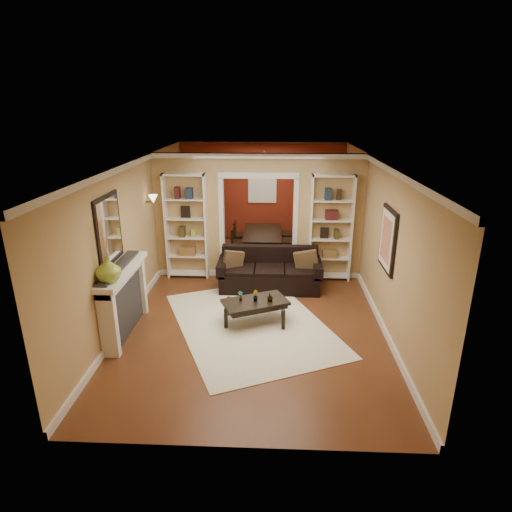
{
  "coord_description": "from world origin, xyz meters",
  "views": [
    {
      "loc": [
        0.35,
        -7.8,
        3.64
      ],
      "look_at": [
        0.04,
        -0.8,
        1.16
      ],
      "focal_mm": 30.0,
      "sensor_mm": 36.0,
      "label": 1
    }
  ],
  "objects_px": {
    "bookshelf_left": "(186,227)",
    "bookshelf_right": "(331,229)",
    "coffee_table": "(255,312)",
    "sofa": "(270,270)",
    "dining_table": "(264,243)",
    "fireplace": "(126,301)"
  },
  "relations": [
    {
      "from": "bookshelf_right",
      "to": "fireplace",
      "type": "xyz_separation_m",
      "value": [
        -3.64,
        -2.53,
        -0.57
      ]
    },
    {
      "from": "bookshelf_left",
      "to": "bookshelf_right",
      "type": "bearing_deg",
      "value": 0.0
    },
    {
      "from": "coffee_table",
      "to": "fireplace",
      "type": "xyz_separation_m",
      "value": [
        -2.13,
        -0.45,
        0.37
      ]
    },
    {
      "from": "coffee_table",
      "to": "dining_table",
      "type": "distance_m",
      "value": 3.65
    },
    {
      "from": "sofa",
      "to": "fireplace",
      "type": "bearing_deg",
      "value": -140.36
    },
    {
      "from": "coffee_table",
      "to": "bookshelf_right",
      "type": "relative_size",
      "value": 0.48
    },
    {
      "from": "fireplace",
      "to": "sofa",
      "type": "bearing_deg",
      "value": 39.64
    },
    {
      "from": "coffee_table",
      "to": "bookshelf_left",
      "type": "relative_size",
      "value": 0.48
    },
    {
      "from": "bookshelf_left",
      "to": "sofa",
      "type": "bearing_deg",
      "value": -17.73
    },
    {
      "from": "bookshelf_left",
      "to": "bookshelf_right",
      "type": "xyz_separation_m",
      "value": [
        3.1,
        0.0,
        0.0
      ]
    },
    {
      "from": "coffee_table",
      "to": "bookshelf_right",
      "type": "bearing_deg",
      "value": 29.78
    },
    {
      "from": "bookshelf_left",
      "to": "bookshelf_right",
      "type": "height_order",
      "value": "same"
    },
    {
      "from": "bookshelf_right",
      "to": "bookshelf_left",
      "type": "bearing_deg",
      "value": 180.0
    },
    {
      "from": "sofa",
      "to": "bookshelf_left",
      "type": "relative_size",
      "value": 0.93
    },
    {
      "from": "dining_table",
      "to": "sofa",
      "type": "bearing_deg",
      "value": -175.28
    },
    {
      "from": "coffee_table",
      "to": "dining_table",
      "type": "bearing_deg",
      "value": 64.97
    },
    {
      "from": "sofa",
      "to": "coffee_table",
      "type": "height_order",
      "value": "sofa"
    },
    {
      "from": "sofa",
      "to": "dining_table",
      "type": "bearing_deg",
      "value": 94.72
    },
    {
      "from": "bookshelf_right",
      "to": "dining_table",
      "type": "height_order",
      "value": "bookshelf_right"
    },
    {
      "from": "bookshelf_right",
      "to": "dining_table",
      "type": "distance_m",
      "value": 2.3
    },
    {
      "from": "coffee_table",
      "to": "bookshelf_right",
      "type": "distance_m",
      "value": 2.74
    },
    {
      "from": "coffee_table",
      "to": "fireplace",
      "type": "relative_size",
      "value": 0.65
    }
  ]
}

